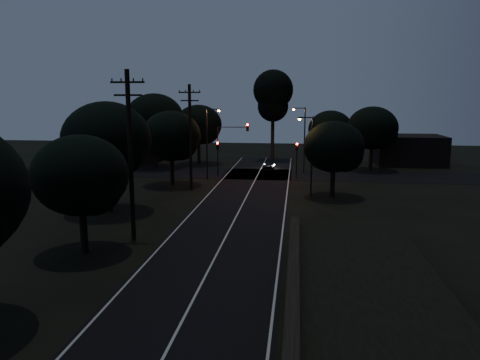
# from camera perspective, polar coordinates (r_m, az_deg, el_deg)

# --- Properties ---
(road_surface) EXTENTS (60.00, 70.00, 0.03)m
(road_surface) POSITION_cam_1_polar(r_m,az_deg,el_deg) (46.07, 1.08, -1.49)
(road_surface) COLOR black
(road_surface) RESTS_ON ground
(retaining_wall) EXTENTS (6.93, 26.00, 1.60)m
(retaining_wall) POSITION_cam_1_polar(r_m,az_deg,el_deg) (19.14, 16.24, -17.36)
(retaining_wall) COLOR black
(retaining_wall) RESTS_ON ground
(utility_pole_mid) EXTENTS (2.20, 0.30, 11.00)m
(utility_pole_mid) POSITION_cam_1_polar(r_m,az_deg,el_deg) (30.88, -13.23, 3.22)
(utility_pole_mid) COLOR black
(utility_pole_mid) RESTS_ON ground
(utility_pole_far) EXTENTS (2.20, 0.30, 10.50)m
(utility_pole_far) POSITION_cam_1_polar(r_m,az_deg,el_deg) (47.14, -6.09, 5.45)
(utility_pole_far) COLOR black
(utility_pole_far) RESTS_ON ground
(tree_left_b) EXTENTS (5.63, 5.63, 7.15)m
(tree_left_b) POSITION_cam_1_polar(r_m,az_deg,el_deg) (28.89, -18.62, 0.28)
(tree_left_b) COLOR black
(tree_left_b) RESTS_ON ground
(tree_left_c) EXTENTS (7.09, 7.09, 8.96)m
(tree_left_c) POSITION_cam_1_polar(r_m,az_deg,el_deg) (38.77, -15.66, 4.57)
(tree_left_c) COLOR black
(tree_left_c) RESTS_ON ground
(tree_left_d) EXTENTS (6.20, 6.20, 7.86)m
(tree_left_d) POSITION_cam_1_polar(r_m,az_deg,el_deg) (49.54, -8.17, 5.18)
(tree_left_d) COLOR black
(tree_left_d) RESTS_ON ground
(tree_far_nw) EXTENTS (6.46, 6.46, 8.19)m
(tree_far_nw) POSITION_cam_1_polar(r_m,az_deg,el_deg) (65.15, -4.91, 6.61)
(tree_far_nw) COLOR black
(tree_far_nw) RESTS_ON ground
(tree_far_w) EXTENTS (7.61, 7.61, 9.71)m
(tree_far_w) POSITION_cam_1_polar(r_m,az_deg,el_deg) (62.45, -10.18, 7.26)
(tree_far_w) COLOR black
(tree_far_w) RESTS_ON ground
(tree_far_ne) EXTENTS (5.91, 5.91, 7.47)m
(tree_far_ne) POSITION_cam_1_polar(r_m,az_deg,el_deg) (63.96, 11.16, 5.96)
(tree_far_ne) COLOR black
(tree_far_ne) RESTS_ON ground
(tree_far_e) EXTENTS (6.37, 6.37, 8.08)m
(tree_far_e) POSITION_cam_1_polar(r_m,az_deg,el_deg) (61.52, 16.05, 5.97)
(tree_far_e) COLOR black
(tree_far_e) RESTS_ON ground
(tree_right_a) EXTENTS (5.60, 5.60, 7.11)m
(tree_right_a) POSITION_cam_1_polar(r_m,az_deg,el_deg) (44.04, 11.63, 3.82)
(tree_right_a) COLOR black
(tree_right_a) RESTS_ON ground
(tall_pine) EXTENTS (5.77, 5.77, 13.12)m
(tall_pine) POSITION_cam_1_polar(r_m,az_deg,el_deg) (68.85, 4.05, 10.26)
(tall_pine) COLOR black
(tall_pine) RESTS_ON ground
(building_left) EXTENTS (10.00, 8.00, 4.40)m
(building_left) POSITION_cam_1_polar(r_m,az_deg,el_deg) (70.59, -13.49, 4.11)
(building_left) COLOR black
(building_left) RESTS_ON ground
(building_right) EXTENTS (9.00, 7.00, 4.00)m
(building_right) POSITION_cam_1_polar(r_m,az_deg,el_deg) (68.89, 19.89, 3.47)
(building_right) COLOR black
(building_right) RESTS_ON ground
(signal_left) EXTENTS (0.28, 0.35, 4.10)m
(signal_left) POSITION_cam_1_polar(r_m,az_deg,el_deg) (54.92, -2.73, 3.38)
(signal_left) COLOR black
(signal_left) RESTS_ON ground
(signal_right) EXTENTS (0.28, 0.35, 4.10)m
(signal_right) POSITION_cam_1_polar(r_m,az_deg,el_deg) (54.14, 6.93, 3.22)
(signal_right) COLOR black
(signal_right) RESTS_ON ground
(signal_mast) EXTENTS (3.70, 0.35, 6.25)m
(signal_mast) POSITION_cam_1_polar(r_m,az_deg,el_deg) (54.51, -0.99, 4.93)
(signal_mast) COLOR black
(signal_mast) RESTS_ON ground
(streetlight_a) EXTENTS (1.66, 0.26, 8.00)m
(streetlight_a) POSITION_cam_1_polar(r_m,az_deg,el_deg) (52.92, -3.87, 5.07)
(streetlight_a) COLOR black
(streetlight_a) RESTS_ON ground
(streetlight_b) EXTENTS (1.66, 0.26, 8.00)m
(streetlight_b) POSITION_cam_1_polar(r_m,az_deg,el_deg) (57.95, 7.69, 5.45)
(streetlight_b) COLOR black
(streetlight_b) RESTS_ON ground
(streetlight_c) EXTENTS (1.46, 0.26, 7.50)m
(streetlight_c) POSITION_cam_1_polar(r_m,az_deg,el_deg) (44.06, 8.53, 3.58)
(streetlight_c) COLOR black
(streetlight_c) RESTS_ON ground
(car) EXTENTS (1.33, 3.09, 1.04)m
(car) POSITION_cam_1_polar(r_m,az_deg,el_deg) (59.50, 3.49, 1.65)
(car) COLOR black
(car) RESTS_ON ground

